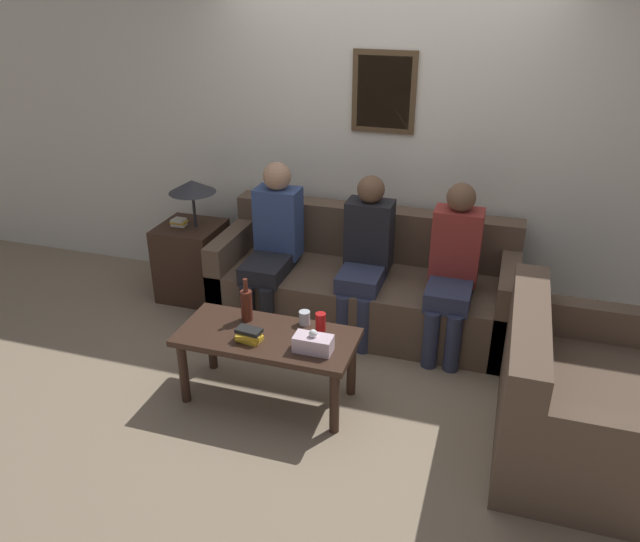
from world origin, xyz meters
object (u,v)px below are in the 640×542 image
(coffee_table, at_px, (267,344))
(person_middle, at_px, (365,252))
(person_left, at_px, (273,239))
(couch_side, at_px, (571,403))
(drinking_glass, at_px, (305,318))
(person_right, at_px, (453,265))
(wine_bottle, at_px, (247,304))
(couch_main, at_px, (364,285))

(coffee_table, xyz_separation_m, person_middle, (0.38, 1.03, 0.24))
(coffee_table, distance_m, person_left, 1.10)
(couch_side, height_order, person_middle, person_middle)
(drinking_glass, bearing_deg, person_right, 43.58)
(couch_side, bearing_deg, person_left, 66.97)
(drinking_glass, distance_m, person_middle, 0.86)
(coffee_table, height_order, wine_bottle, wine_bottle)
(coffee_table, height_order, person_right, person_right)
(couch_side, relative_size, coffee_table, 1.14)
(drinking_glass, relative_size, person_right, 0.07)
(couch_side, xyz_separation_m, wine_bottle, (-2.01, 0.04, 0.29))
(person_left, bearing_deg, person_right, -1.06)
(person_right, bearing_deg, wine_bottle, -144.79)
(coffee_table, distance_m, wine_bottle, 0.30)
(couch_side, relative_size, drinking_glass, 14.29)
(couch_main, height_order, coffee_table, couch_main)
(coffee_table, relative_size, wine_bottle, 3.82)
(couch_side, distance_m, drinking_glass, 1.65)
(wine_bottle, bearing_deg, person_middle, 57.58)
(couch_main, xyz_separation_m, drinking_glass, (-0.16, -0.98, 0.22))
(couch_main, distance_m, coffee_table, 1.22)
(wine_bottle, bearing_deg, drinking_glass, 8.88)
(couch_side, xyz_separation_m, person_middle, (-1.44, 0.93, 0.35))
(coffee_table, height_order, person_middle, person_middle)
(drinking_glass, bearing_deg, person_left, 122.91)
(person_right, bearing_deg, person_middle, 176.58)
(couch_side, xyz_separation_m, coffee_table, (-1.82, -0.09, 0.10))
(coffee_table, relative_size, person_middle, 0.94)
(couch_main, bearing_deg, person_right, -15.07)
(couch_main, bearing_deg, person_middle, -77.49)
(person_middle, bearing_deg, couch_side, -32.92)
(person_middle, bearing_deg, person_right, -3.42)
(couch_main, height_order, wine_bottle, couch_main)
(drinking_glass, height_order, person_left, person_left)
(couch_side, height_order, wine_bottle, couch_side)
(coffee_table, distance_m, person_middle, 1.12)
(couch_main, relative_size, drinking_glass, 25.39)
(coffee_table, distance_m, drinking_glass, 0.29)
(person_left, xyz_separation_m, person_middle, (0.72, 0.01, -0.02))
(coffee_table, height_order, person_left, person_left)
(coffee_table, relative_size, person_right, 0.92)
(person_middle, relative_size, person_right, 0.98)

